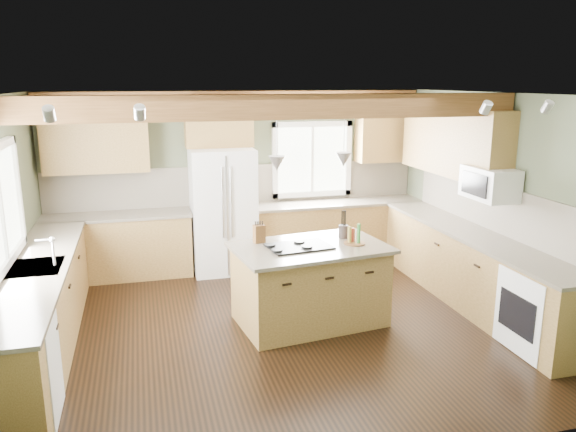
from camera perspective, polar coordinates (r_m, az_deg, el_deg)
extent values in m
plane|color=black|center=(6.55, -0.97, -11.12)|extent=(5.60, 5.60, 0.00)
plane|color=silver|center=(5.95, -1.08, 12.26)|extent=(5.60, 5.60, 0.00)
plane|color=#475139|center=(8.52, -5.06, 3.84)|extent=(5.60, 0.00, 5.60)
plane|color=#475139|center=(7.29, 20.87, 1.33)|extent=(0.00, 5.00, 5.00)
cube|color=#4F3016|center=(5.99, -1.16, 11.03)|extent=(5.55, 0.26, 0.26)
cube|color=#4F3016|center=(8.30, -5.12, 12.20)|extent=(5.55, 0.20, 0.10)
cube|color=brown|center=(8.52, -5.03, 3.23)|extent=(5.58, 0.03, 0.58)
cube|color=brown|center=(7.34, 20.49, 0.72)|extent=(0.03, 3.70, 0.58)
cube|color=brown|center=(8.31, -16.83, -3.05)|extent=(2.02, 0.60, 0.88)
cube|color=#494235|center=(8.19, -17.06, 0.04)|extent=(2.06, 0.64, 0.04)
cube|color=brown|center=(8.79, 5.01, -1.58)|extent=(2.62, 0.60, 0.88)
cube|color=#494235|center=(8.69, 5.07, 1.35)|extent=(2.66, 0.64, 0.04)
cube|color=brown|center=(6.36, -23.84, -8.83)|extent=(0.60, 3.70, 0.88)
cube|color=#494235|center=(6.20, -24.25, -4.89)|extent=(0.64, 3.74, 0.04)
cube|color=brown|center=(7.39, 18.17, -5.23)|extent=(0.60, 3.70, 0.88)
cube|color=#494235|center=(7.26, 18.44, -1.79)|extent=(0.64, 3.74, 0.04)
cube|color=brown|center=(8.16, -18.96, 7.34)|extent=(1.40, 0.35, 0.90)
cube|color=brown|center=(8.20, -7.07, 9.40)|extent=(0.96, 0.35, 0.70)
cube|color=brown|center=(7.84, 16.41, 7.29)|extent=(0.35, 2.20, 0.90)
cube|color=brown|center=(8.95, 9.88, 8.37)|extent=(0.90, 0.35, 0.90)
cube|color=white|center=(8.73, 2.42, 5.78)|extent=(1.10, 0.04, 1.00)
cube|color=#262628|center=(6.20, -24.25, -4.85)|extent=(0.50, 0.65, 0.03)
cylinder|color=#B2B2B7|center=(6.13, -22.72, -3.48)|extent=(0.02, 0.02, 0.28)
cube|color=white|center=(5.19, -25.87, -14.29)|extent=(0.60, 0.60, 0.84)
cube|color=white|center=(6.41, 24.41, -8.80)|extent=(0.60, 0.72, 0.84)
cube|color=white|center=(7.08, 19.82, 3.14)|extent=(0.40, 0.70, 0.38)
cone|color=#B2B2B7|center=(5.99, -1.14, 5.35)|extent=(0.18, 0.18, 0.16)
cone|color=#B2B2B7|center=(6.32, 5.67, 5.73)|extent=(0.18, 0.18, 0.16)
cube|color=silver|center=(8.18, -6.61, 0.54)|extent=(0.90, 0.74, 1.80)
cube|color=brown|center=(6.51, 2.23, -7.10)|extent=(1.71, 1.18, 0.88)
cube|color=#494235|center=(6.36, 2.27, -3.22)|extent=(1.83, 1.30, 0.04)
cube|color=black|center=(6.30, 1.17, -3.10)|extent=(0.75, 0.55, 0.02)
cube|color=brown|center=(6.46, -2.95, -1.81)|extent=(0.14, 0.12, 0.21)
cylinder|color=#413734|center=(6.68, 5.65, -1.57)|extent=(0.15, 0.15, 0.15)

